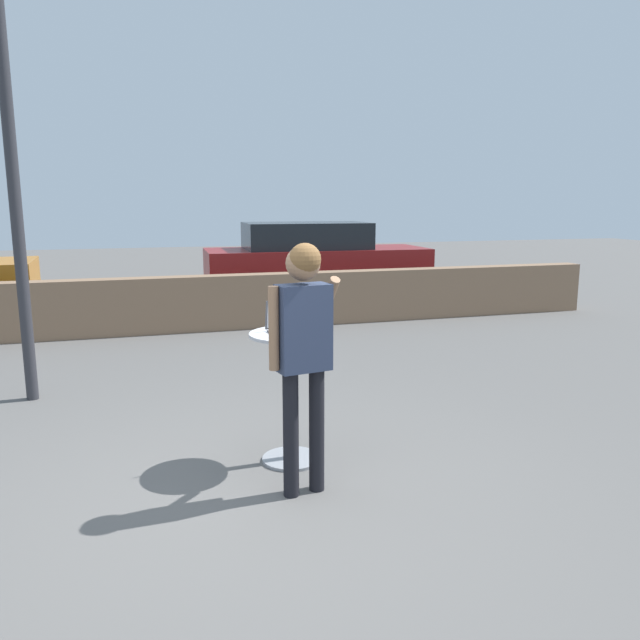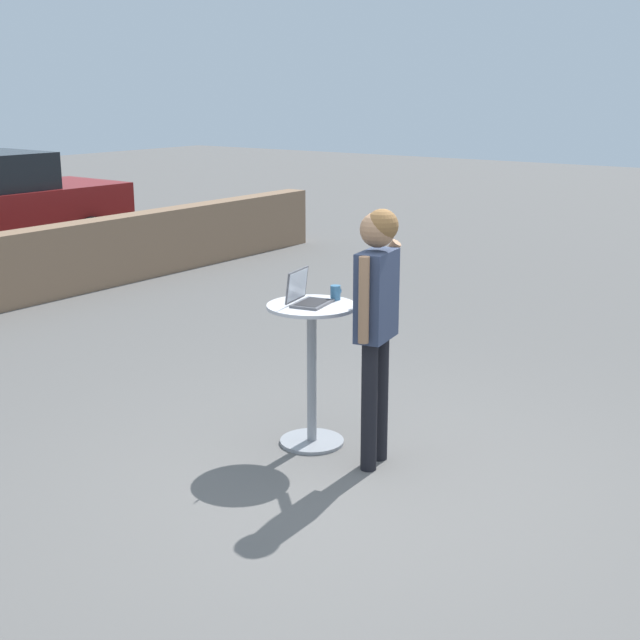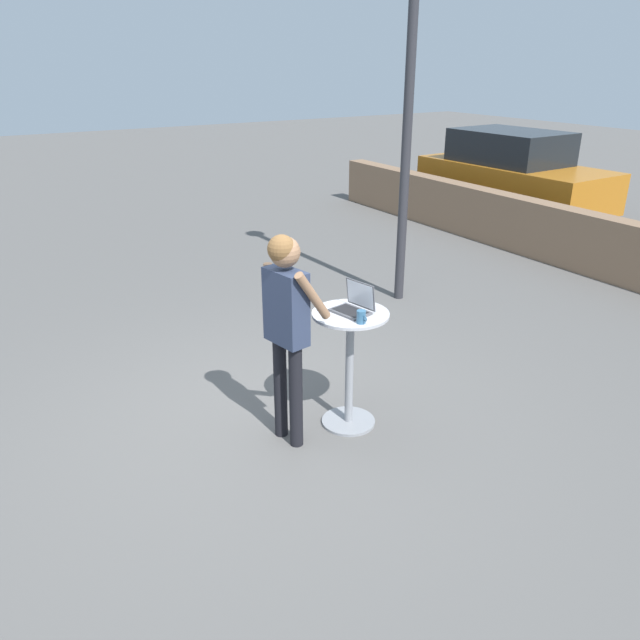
# 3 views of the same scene
# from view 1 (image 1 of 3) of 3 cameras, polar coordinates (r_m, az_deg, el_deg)

# --- Properties ---
(ground_plane) EXTENTS (50.00, 50.00, 0.00)m
(ground_plane) POSITION_cam_1_polar(r_m,az_deg,el_deg) (4.49, -5.62, -16.34)
(ground_plane) COLOR #5B5956
(pavement_kerb) EXTENTS (14.59, 0.35, 0.88)m
(pavement_kerb) POSITION_cam_1_polar(r_m,az_deg,el_deg) (10.11, -12.30, 1.43)
(pavement_kerb) COLOR #84664C
(pavement_kerb) RESTS_ON ground_plane
(cafe_table) EXTENTS (0.64, 0.64, 1.05)m
(cafe_table) POSITION_cam_1_polar(r_m,az_deg,el_deg) (4.92, -2.69, -5.81)
(cafe_table) COLOR gray
(cafe_table) RESTS_ON ground_plane
(laptop) EXTENTS (0.35, 0.30, 0.24)m
(laptop) POSITION_cam_1_polar(r_m,az_deg,el_deg) (4.84, -2.96, -0.43)
(laptop) COLOR #515156
(laptop) RESTS_ON cafe_table
(coffee_mug) EXTENTS (0.11, 0.07, 0.11)m
(coffee_mug) POSITION_cam_1_polar(r_m,az_deg,el_deg) (4.81, -0.02, -0.52)
(coffee_mug) COLOR #336084
(coffee_mug) RESTS_ON cafe_table
(standing_person) EXTENTS (0.51, 0.43, 1.78)m
(standing_person) POSITION_cam_1_polar(r_m,az_deg,el_deg) (4.24, -1.53, -1.55)
(standing_person) COLOR black
(standing_person) RESTS_ON ground_plane
(parked_car_near_street) EXTENTS (4.65, 1.91, 1.61)m
(parked_car_near_street) POSITION_cam_1_polar(r_m,az_deg,el_deg) (13.10, -0.51, 5.45)
(parked_car_near_street) COLOR maroon
(parked_car_near_street) RESTS_ON ground_plane
(street_lamp) EXTENTS (0.32, 0.32, 5.00)m
(street_lamp) POSITION_cam_1_polar(r_m,az_deg,el_deg) (7.06, -26.89, 18.80)
(street_lamp) COLOR #2D2D33
(street_lamp) RESTS_ON ground_plane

